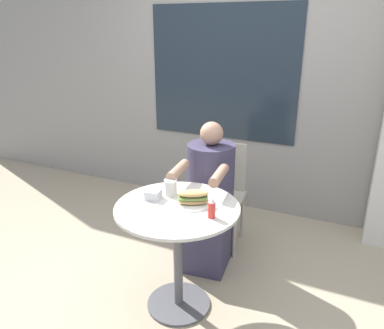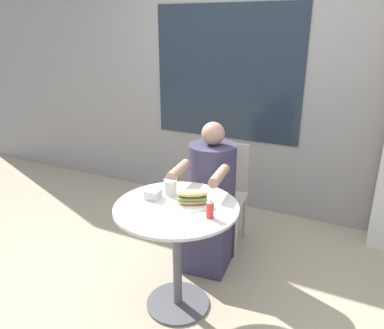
{
  "view_description": "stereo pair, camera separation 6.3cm",
  "coord_description": "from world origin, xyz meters",
  "px_view_note": "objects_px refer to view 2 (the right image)",
  "views": [
    {
      "loc": [
        0.95,
        -1.84,
        1.78
      ],
      "look_at": [
        0.0,
        0.22,
        0.95
      ],
      "focal_mm": 35.0,
      "sensor_mm": 36.0,
      "label": 1
    },
    {
      "loc": [
        1.01,
        -1.81,
        1.78
      ],
      "look_at": [
        0.0,
        0.22,
        0.95
      ],
      "focal_mm": 35.0,
      "sensor_mm": 36.0,
      "label": 2
    }
  ],
  "objects_px": {
    "condiment_bottle": "(210,208)",
    "diner_chair": "(225,185)",
    "sandwich_on_plate": "(192,199)",
    "drink_cup": "(171,187)",
    "seated_diner": "(210,205)",
    "cafe_table": "(177,233)"
  },
  "relations": [
    {
      "from": "diner_chair",
      "to": "condiment_bottle",
      "type": "bearing_deg",
      "value": 99.69
    },
    {
      "from": "sandwich_on_plate",
      "to": "drink_cup",
      "type": "bearing_deg",
      "value": 159.75
    },
    {
      "from": "diner_chair",
      "to": "seated_diner",
      "type": "relative_size",
      "value": 0.77
    },
    {
      "from": "seated_diner",
      "to": "diner_chair",
      "type": "bearing_deg",
      "value": -94.14
    },
    {
      "from": "cafe_table",
      "to": "diner_chair",
      "type": "bearing_deg",
      "value": 92.37
    },
    {
      "from": "cafe_table",
      "to": "condiment_bottle",
      "type": "height_order",
      "value": "condiment_bottle"
    },
    {
      "from": "condiment_bottle",
      "to": "diner_chair",
      "type": "bearing_deg",
      "value": 106.28
    },
    {
      "from": "drink_cup",
      "to": "condiment_bottle",
      "type": "relative_size",
      "value": 0.86
    },
    {
      "from": "sandwich_on_plate",
      "to": "seated_diner",
      "type": "bearing_deg",
      "value": 101.32
    },
    {
      "from": "drink_cup",
      "to": "diner_chair",
      "type": "bearing_deg",
      "value": 84.72
    },
    {
      "from": "cafe_table",
      "to": "seated_diner",
      "type": "bearing_deg",
      "value": 92.33
    },
    {
      "from": "sandwich_on_plate",
      "to": "condiment_bottle",
      "type": "bearing_deg",
      "value": -32.16
    },
    {
      "from": "seated_diner",
      "to": "condiment_bottle",
      "type": "xyz_separation_m",
      "value": [
        0.27,
        -0.63,
        0.32
      ]
    },
    {
      "from": "diner_chair",
      "to": "seated_diner",
      "type": "height_order",
      "value": "seated_diner"
    },
    {
      "from": "cafe_table",
      "to": "sandwich_on_plate",
      "type": "bearing_deg",
      "value": 34.83
    },
    {
      "from": "cafe_table",
      "to": "drink_cup",
      "type": "xyz_separation_m",
      "value": [
        -0.11,
        0.13,
        0.25
      ]
    },
    {
      "from": "cafe_table",
      "to": "condiment_bottle",
      "type": "bearing_deg",
      "value": -10.92
    },
    {
      "from": "sandwich_on_plate",
      "to": "drink_cup",
      "type": "distance_m",
      "value": 0.21
    },
    {
      "from": "seated_diner",
      "to": "sandwich_on_plate",
      "type": "xyz_separation_m",
      "value": [
        0.1,
        -0.52,
        0.3
      ]
    },
    {
      "from": "seated_diner",
      "to": "condiment_bottle",
      "type": "relative_size",
      "value": 9.23
    },
    {
      "from": "drink_cup",
      "to": "cafe_table",
      "type": "bearing_deg",
      "value": -48.65
    },
    {
      "from": "cafe_table",
      "to": "seated_diner",
      "type": "distance_m",
      "value": 0.58
    }
  ]
}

